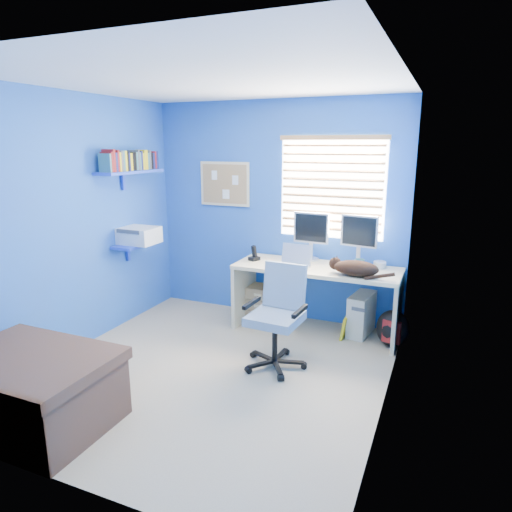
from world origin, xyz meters
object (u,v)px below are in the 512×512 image
at_px(laptop, 293,257).
at_px(tower_pc, 361,314).
at_px(desk, 316,299).
at_px(cat, 356,268).
at_px(office_chair, 277,329).

bearing_deg(laptop, tower_pc, 23.33).
xyz_separation_m(desk, tower_pc, (0.48, 0.13, -0.14)).
xyz_separation_m(cat, tower_pc, (0.02, 0.33, -0.59)).
bearing_deg(cat, laptop, -170.41).
xyz_separation_m(desk, office_chair, (-0.12, -0.90, -0.02)).
bearing_deg(laptop, office_chair, -78.82).
bearing_deg(office_chair, tower_pc, 59.93).
bearing_deg(desk, cat, -23.72).
height_order(desk, laptop, laptop).
distance_m(desk, laptop, 0.55).
height_order(laptop, cat, laptop).
relative_size(tower_pc, office_chair, 0.48).
xyz_separation_m(laptop, office_chair, (0.11, -0.76, -0.50)).
bearing_deg(tower_pc, laptop, -151.17).
relative_size(desk, laptop, 5.32).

